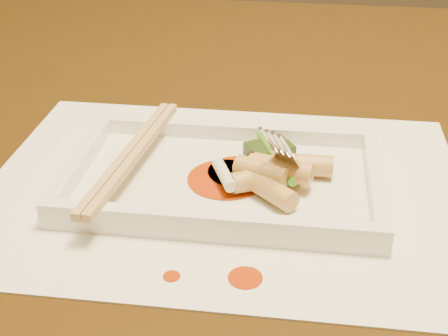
# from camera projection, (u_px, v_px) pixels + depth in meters

# --- Properties ---
(table) EXTENTS (1.40, 0.90, 0.75)m
(table) POSITION_uv_depth(u_px,v_px,m) (230.00, 203.00, 0.69)
(table) COLOR black
(table) RESTS_ON ground
(placemat) EXTENTS (0.40, 0.30, 0.00)m
(placemat) POSITION_uv_depth(u_px,v_px,m) (224.00, 187.00, 0.53)
(placemat) COLOR white
(placemat) RESTS_ON table
(sauce_splatter_a) EXTENTS (0.02, 0.02, 0.00)m
(sauce_splatter_a) POSITION_uv_depth(u_px,v_px,m) (245.00, 278.00, 0.42)
(sauce_splatter_a) COLOR #AC3105
(sauce_splatter_a) RESTS_ON placemat
(sauce_splatter_b) EXTENTS (0.01, 0.01, 0.00)m
(sauce_splatter_b) POSITION_uv_depth(u_px,v_px,m) (172.00, 276.00, 0.42)
(sauce_splatter_b) COLOR #AC3105
(sauce_splatter_b) RESTS_ON placemat
(plate_base) EXTENTS (0.26, 0.16, 0.01)m
(plate_base) POSITION_uv_depth(u_px,v_px,m) (224.00, 182.00, 0.52)
(plate_base) COLOR white
(plate_base) RESTS_ON placemat
(plate_rim_far) EXTENTS (0.26, 0.01, 0.01)m
(plate_rim_far) POSITION_uv_depth(u_px,v_px,m) (234.00, 131.00, 0.58)
(plate_rim_far) COLOR white
(plate_rim_far) RESTS_ON plate_base
(plate_rim_near) EXTENTS (0.26, 0.01, 0.01)m
(plate_rim_near) POSITION_uv_depth(u_px,v_px,m) (211.00, 222.00, 0.45)
(plate_rim_near) COLOR white
(plate_rim_near) RESTS_ON plate_base
(plate_rim_left) EXTENTS (0.01, 0.14, 0.01)m
(plate_rim_left) POSITION_uv_depth(u_px,v_px,m) (80.00, 161.00, 0.53)
(plate_rim_left) COLOR white
(plate_rim_left) RESTS_ON plate_base
(plate_rim_right) EXTENTS (0.01, 0.14, 0.01)m
(plate_rim_right) POSITION_uv_depth(u_px,v_px,m) (376.00, 181.00, 0.50)
(plate_rim_right) COLOR white
(plate_rim_right) RESTS_ON plate_base
(veg_piece) EXTENTS (0.05, 0.04, 0.01)m
(veg_piece) POSITION_uv_depth(u_px,v_px,m) (269.00, 150.00, 0.55)
(veg_piece) COLOR black
(veg_piece) RESTS_ON plate_base
(scallion_white) EXTENTS (0.02, 0.04, 0.01)m
(scallion_white) POSITION_uv_depth(u_px,v_px,m) (224.00, 175.00, 0.50)
(scallion_white) COLOR #EAEACC
(scallion_white) RESTS_ON plate_base
(scallion_green) EXTENTS (0.04, 0.08, 0.01)m
(scallion_green) POSITION_uv_depth(u_px,v_px,m) (276.00, 156.00, 0.53)
(scallion_green) COLOR #3D9B19
(scallion_green) RESTS_ON plate_base
(chopstick_a) EXTENTS (0.03, 0.19, 0.01)m
(chopstick_a) POSITION_uv_depth(u_px,v_px,m) (127.00, 154.00, 0.52)
(chopstick_a) COLOR tan
(chopstick_a) RESTS_ON plate_rim_near
(chopstick_b) EXTENTS (0.03, 0.19, 0.01)m
(chopstick_b) POSITION_uv_depth(u_px,v_px,m) (136.00, 154.00, 0.52)
(chopstick_b) COLOR tan
(chopstick_b) RESTS_ON plate_rim_near
(fork) EXTENTS (0.09, 0.10, 0.14)m
(fork) POSITION_uv_depth(u_px,v_px,m) (315.00, 93.00, 0.49)
(fork) COLOR silver
(fork) RESTS_ON plate_base
(sauce_blob_0) EXTENTS (0.05, 0.05, 0.00)m
(sauce_blob_0) POSITION_uv_depth(u_px,v_px,m) (239.00, 172.00, 0.53)
(sauce_blob_0) COLOR #AC3105
(sauce_blob_0) RESTS_ON plate_base
(sauce_blob_1) EXTENTS (0.06, 0.06, 0.00)m
(sauce_blob_1) POSITION_uv_depth(u_px,v_px,m) (226.00, 179.00, 0.52)
(sauce_blob_1) COLOR #AC3105
(sauce_blob_1) RESTS_ON plate_base
(rice_cake_0) EXTENTS (0.04, 0.02, 0.02)m
(rice_cake_0) POSITION_uv_depth(u_px,v_px,m) (306.00, 165.00, 0.52)
(rice_cake_0) COLOR tan
(rice_cake_0) RESTS_ON plate_base
(rice_cake_1) EXTENTS (0.05, 0.03, 0.02)m
(rice_cake_1) POSITION_uv_depth(u_px,v_px,m) (259.00, 179.00, 0.50)
(rice_cake_1) COLOR tan
(rice_cake_1) RESTS_ON plate_base
(rice_cake_2) EXTENTS (0.05, 0.03, 0.02)m
(rice_cake_2) POSITION_uv_depth(u_px,v_px,m) (261.00, 172.00, 0.50)
(rice_cake_2) COLOR tan
(rice_cake_2) RESTS_ON plate_base
(rice_cake_3) EXTENTS (0.04, 0.04, 0.02)m
(rice_cake_3) POSITION_uv_depth(u_px,v_px,m) (272.00, 191.00, 0.48)
(rice_cake_3) COLOR tan
(rice_cake_3) RESTS_ON plate_base
(rice_cake_4) EXTENTS (0.05, 0.04, 0.02)m
(rice_cake_4) POSITION_uv_depth(u_px,v_px,m) (269.00, 174.00, 0.51)
(rice_cake_4) COLOR tan
(rice_cake_4) RESTS_ON plate_base
(rice_cake_5) EXTENTS (0.05, 0.03, 0.02)m
(rice_cake_5) POSITION_uv_depth(u_px,v_px,m) (282.00, 169.00, 0.50)
(rice_cake_5) COLOR tan
(rice_cake_5) RESTS_ON plate_base
(rice_cake_6) EXTENTS (0.05, 0.03, 0.02)m
(rice_cake_6) POSITION_uv_depth(u_px,v_px,m) (276.00, 168.00, 0.51)
(rice_cake_6) COLOR tan
(rice_cake_6) RESTS_ON plate_base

